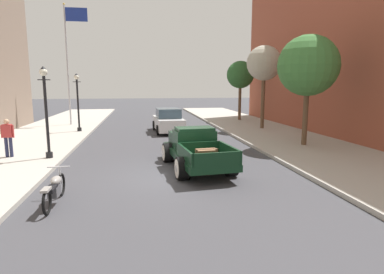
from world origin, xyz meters
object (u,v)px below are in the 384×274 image
object	(u,v)px
pedestrian_sidewalk_left	(8,136)
street_tree_second	(264,64)
motorcycle_parked	(54,189)
car_background_white	(168,121)
hotrod_truck_dark_green	(195,148)
street_tree_third	(240,75)
street_lamp_near	(46,105)
street_tree_nearest	(308,66)
flagpole	(70,51)
street_lamp_far	(78,98)

from	to	relation	value
pedestrian_sidewalk_left	street_tree_second	xyz separation A→B (m)	(14.32, 7.29, 3.62)
motorcycle_parked	car_background_white	bearing A→B (deg)	72.27
hotrod_truck_dark_green	street_tree_third	size ratio (longest dim) A/B	0.97
motorcycle_parked	street_lamp_near	xyz separation A→B (m)	(-1.54, 5.38, 1.94)
car_background_white	street_tree_nearest	size ratio (longest dim) A/B	0.79
car_background_white	flagpole	xyz separation A→B (m)	(-7.10, 4.38, 5.00)
hotrod_truck_dark_green	street_lamp_far	distance (m)	12.02
pedestrian_sidewalk_left	street_tree_nearest	distance (m)	14.39
pedestrian_sidewalk_left	street_lamp_near	distance (m)	2.23
street_lamp_near	street_tree_third	xyz separation A→B (m)	(12.71, 13.60, 1.72)
hotrod_truck_dark_green	street_lamp_far	bearing A→B (deg)	121.36
flagpole	street_tree_second	xyz separation A→B (m)	(13.89, -4.52, -1.06)
motorcycle_parked	hotrod_truck_dark_green	bearing A→B (deg)	37.78
pedestrian_sidewalk_left	street_lamp_near	xyz separation A→B (m)	(1.75, -0.45, 1.30)
street_lamp_near	street_tree_second	size ratio (longest dim) A/B	0.66
street_lamp_near	flagpole	world-z (taller)	flagpole
hotrod_truck_dark_green	street_tree_nearest	world-z (taller)	street_tree_nearest
street_tree_nearest	street_tree_third	size ratio (longest dim) A/B	1.07
street_lamp_far	street_tree_third	world-z (taller)	street_tree_third
flagpole	street_tree_third	bearing A→B (deg)	5.46
street_lamp_near	motorcycle_parked	bearing A→B (deg)	-74.06
street_lamp_far	street_tree_second	bearing A→B (deg)	-2.24
street_lamp_far	flagpole	xyz separation A→B (m)	(-1.12, 4.02, 3.39)
car_background_white	street_lamp_near	bearing A→B (deg)	-126.26
motorcycle_parked	street_lamp_far	world-z (taller)	street_lamp_far
street_lamp_near	street_tree_second	xyz separation A→B (m)	(12.56, 7.74, 2.32)
street_lamp_near	street_tree_second	world-z (taller)	street_tree_second
street_tree_second	pedestrian_sidewalk_left	bearing A→B (deg)	-153.02
hotrod_truck_dark_green	street_lamp_near	bearing A→B (deg)	162.13
hotrod_truck_dark_green	pedestrian_sidewalk_left	size ratio (longest dim) A/B	3.06
street_tree_nearest	flagpole	bearing A→B (deg)	140.73
street_lamp_near	street_lamp_far	world-z (taller)	same
motorcycle_parked	car_background_white	world-z (taller)	car_background_white
motorcycle_parked	street_tree_third	world-z (taller)	street_tree_third
car_background_white	street_tree_nearest	bearing A→B (deg)	-46.05
car_background_white	street_tree_second	size ratio (longest dim) A/B	0.75
car_background_white	street_lamp_far	world-z (taller)	street_lamp_far
motorcycle_parked	street_lamp_far	xyz separation A→B (m)	(-1.75, 13.62, 1.94)
hotrod_truck_dark_green	car_background_white	xyz separation A→B (m)	(-0.21, 9.81, 0.01)
flagpole	street_tree_second	distance (m)	14.64
pedestrian_sidewalk_left	street_tree_second	size ratio (longest dim) A/B	0.28
street_tree_nearest	street_tree_second	size ratio (longest dim) A/B	0.96
street_tree_second	flagpole	bearing A→B (deg)	161.99
street_tree_nearest	street_tree_third	bearing A→B (deg)	88.05
motorcycle_parked	street_lamp_far	size ratio (longest dim) A/B	0.55
flagpole	street_tree_third	size ratio (longest dim) A/B	1.76
car_background_white	street_lamp_near	world-z (taller)	street_lamp_near
hotrod_truck_dark_green	motorcycle_parked	bearing A→B (deg)	-142.22
car_background_white	pedestrian_sidewalk_left	size ratio (longest dim) A/B	2.66
street_lamp_near	street_tree_nearest	size ratio (longest dim) A/B	0.69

